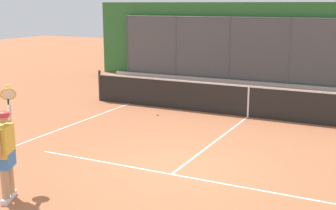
# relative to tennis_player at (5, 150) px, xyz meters

# --- Properties ---
(ground_plane) EXTENTS (60.00, 60.00, 0.00)m
(ground_plane) POSITION_rel_tennis_player_xyz_m (-2.02, -2.69, -0.91)
(ground_plane) COLOR #A8603D
(court_line_markings) EXTENTS (8.40, 9.62, 0.01)m
(court_line_markings) POSITION_rel_tennis_player_xyz_m (-2.02, -1.99, -0.91)
(court_line_markings) COLOR white
(court_line_markings) RESTS_ON ground
(fence_backdrop) EXTENTS (18.25, 1.37, 3.40)m
(fence_backdrop) POSITION_rel_tennis_player_xyz_m (-2.02, -13.86, 0.77)
(fence_backdrop) COLOR #474C51
(fence_backdrop) RESTS_ON ground
(tennis_net) EXTENTS (10.80, 0.09, 1.07)m
(tennis_net) POSITION_rel_tennis_player_xyz_m (-2.02, -7.60, -0.42)
(tennis_net) COLOR #2D2D2D
(tennis_net) RESTS_ON ground
(tennis_player) EXTENTS (0.88, 1.12, 1.86)m
(tennis_player) POSITION_rel_tennis_player_xyz_m (0.00, 0.00, 0.00)
(tennis_player) COLOR silver
(tennis_player) RESTS_ON ground
(tennis_ball_near_net) EXTENTS (0.07, 0.07, 0.07)m
(tennis_ball_near_net) POSITION_rel_tennis_player_xyz_m (0.50, -6.53, -0.88)
(tennis_ball_near_net) COLOR #C1D138
(tennis_ball_near_net) RESTS_ON ground
(tennis_ball_near_baseline) EXTENTS (0.07, 0.07, 0.07)m
(tennis_ball_near_baseline) POSITION_rel_tennis_player_xyz_m (1.33, -1.36, -0.88)
(tennis_ball_near_baseline) COLOR #D6E042
(tennis_ball_near_baseline) RESTS_ON ground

